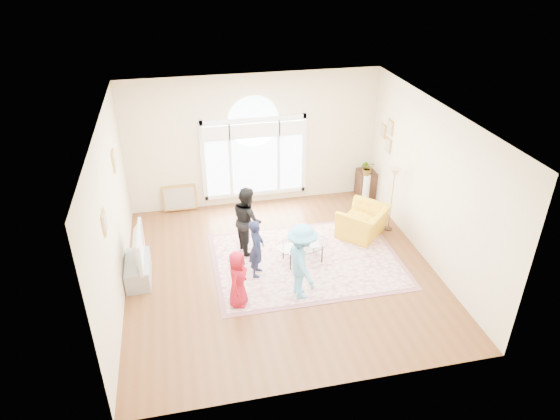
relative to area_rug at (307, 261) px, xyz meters
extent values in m
plane|color=brown|center=(-0.59, -0.20, -0.01)|extent=(6.00, 6.00, 0.00)
plane|color=beige|center=(-0.59, 2.80, 1.59)|extent=(6.00, 0.00, 6.00)
plane|color=beige|center=(-0.59, -3.20, 1.59)|extent=(6.00, 0.00, 6.00)
plane|color=beige|center=(-3.59, -0.20, 1.59)|extent=(0.00, 6.00, 6.00)
plane|color=beige|center=(2.41, -0.20, 1.59)|extent=(0.00, 6.00, 6.00)
plane|color=white|center=(-0.59, -0.20, 3.19)|extent=(6.00, 6.00, 0.00)
cube|color=white|center=(-0.59, 2.76, 0.24)|extent=(2.50, 0.08, 0.10)
cube|color=white|center=(-0.59, 2.76, 2.14)|extent=(2.50, 0.08, 0.10)
cube|color=white|center=(-1.81, 2.76, 1.19)|extent=(0.10, 0.08, 2.00)
cube|color=white|center=(0.63, 2.76, 1.19)|extent=(0.10, 0.08, 2.00)
cube|color=#C6E2FF|center=(-1.48, 2.76, 1.19)|extent=(0.55, 0.02, 1.80)
cube|color=#C6E2FF|center=(0.31, 2.76, 1.19)|extent=(0.55, 0.02, 1.80)
cube|color=#C6E2FF|center=(-0.59, 2.76, 1.19)|extent=(1.10, 0.02, 1.80)
cylinder|color=#C6E2FF|center=(-0.59, 2.76, 2.09)|extent=(1.20, 0.02, 1.20)
cube|color=white|center=(-1.17, 2.75, 1.19)|extent=(0.07, 0.04, 1.80)
cube|color=white|center=(0.00, 2.75, 1.19)|extent=(0.07, 0.04, 1.80)
cube|color=white|center=(-1.48, 2.68, 1.91)|extent=(0.65, 0.12, 0.35)
cube|color=white|center=(-0.59, 2.68, 1.91)|extent=(1.20, 0.12, 0.35)
cube|color=white|center=(0.31, 2.68, 1.91)|extent=(0.65, 0.12, 0.35)
cube|color=tan|center=(-3.57, 1.10, 2.09)|extent=(0.03, 0.34, 0.40)
cube|color=#ADA38E|center=(-3.55, 1.10, 2.09)|extent=(0.01, 0.28, 0.34)
cube|color=tan|center=(-3.57, -1.10, 1.99)|extent=(0.03, 0.30, 0.36)
cube|color=#ADA38E|center=(-3.55, -1.10, 1.99)|extent=(0.01, 0.24, 0.30)
cube|color=tan|center=(2.39, 1.85, 2.04)|extent=(0.03, 0.28, 0.34)
cube|color=#ADA38E|center=(2.37, 1.85, 2.04)|extent=(0.01, 0.22, 0.28)
cube|color=tan|center=(2.39, 1.85, 1.61)|extent=(0.03, 0.28, 0.34)
cube|color=#ADA38E|center=(2.37, 1.85, 1.61)|extent=(0.01, 0.22, 0.28)
cube|color=tan|center=(2.39, 2.20, 1.83)|extent=(0.03, 0.26, 0.32)
cube|color=#ADA38E|center=(2.37, 2.20, 1.83)|extent=(0.01, 0.20, 0.26)
cube|color=beige|center=(0.00, 0.00, 0.00)|extent=(3.60, 2.60, 0.02)
cube|color=#905962|center=(0.00, 0.00, 0.00)|extent=(3.80, 2.80, 0.01)
cube|color=#9B9EA4|center=(-3.34, 0.10, 0.20)|extent=(0.45, 1.00, 0.42)
imported|color=black|center=(-3.34, 0.10, 0.73)|extent=(0.15, 1.12, 0.64)
cube|color=#5F7FEA|center=(-3.25, 0.10, 0.73)|extent=(0.02, 0.91, 0.52)
ellipsoid|color=silver|center=(-0.09, 0.01, 0.40)|extent=(1.18, 0.85, 0.02)
cylinder|color=black|center=(0.22, 0.26, 0.19)|extent=(0.03, 0.03, 0.40)
cylinder|color=black|center=(-0.46, 0.15, 0.19)|extent=(0.03, 0.03, 0.40)
cylinder|color=black|center=(0.28, -0.13, 0.19)|extent=(0.03, 0.03, 0.40)
cylinder|color=black|center=(-0.40, -0.24, 0.19)|extent=(0.03, 0.03, 0.40)
imported|color=#B2A58C|center=(-0.24, 0.03, 0.42)|extent=(0.33, 0.36, 0.03)
imported|color=#B2A58C|center=(0.02, -0.05, 0.42)|extent=(0.22, 0.30, 0.02)
cylinder|color=red|center=(0.14, 0.14, 0.47)|extent=(0.07, 0.07, 0.12)
imported|color=gold|center=(1.46, 0.72, 0.33)|extent=(1.37, 1.37, 0.67)
cube|color=black|center=(2.19, 2.49, 0.34)|extent=(0.40, 0.50, 0.70)
cylinder|color=black|center=(2.14, 0.83, 0.00)|extent=(0.20, 0.20, 0.02)
cylinder|color=#AC803F|center=(2.14, 0.83, 0.67)|extent=(0.02, 0.02, 1.35)
cone|color=#CCB284|center=(2.14, 0.83, 1.39)|extent=(0.28, 0.28, 0.22)
cylinder|color=white|center=(2.11, 2.28, 0.34)|extent=(0.20, 0.20, 0.70)
imported|color=#33722D|center=(2.11, 2.28, 0.88)|extent=(0.38, 0.34, 0.38)
cube|color=tan|center=(-2.44, 2.70, -0.01)|extent=(0.80, 0.14, 0.62)
imported|color=#A81125|center=(-1.55, -1.05, 0.56)|extent=(0.53, 0.63, 1.09)
imported|color=#171D38|center=(-1.07, -0.24, 0.61)|extent=(0.42, 0.51, 1.20)
imported|color=black|center=(-1.10, 0.68, 0.73)|extent=(0.66, 0.78, 1.44)
imported|color=#5DB6ED|center=(-0.39, -1.05, 0.75)|extent=(0.64, 1.01, 1.48)
camera|label=1|loc=(-2.31, -8.13, 5.90)|focal=32.00mm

